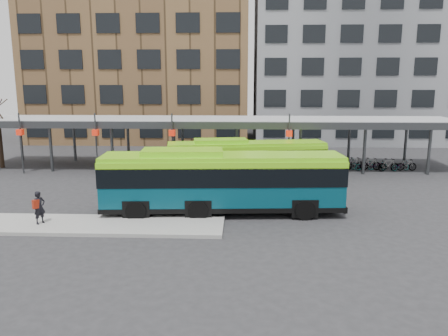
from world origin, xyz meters
TOP-DOWN VIEW (x-y plane):
  - ground at (0.00, 0.00)m, footprint 120.00×120.00m
  - boarding_island at (-5.50, -3.00)m, footprint 14.00×3.00m
  - canopy at (-0.06, 12.87)m, footprint 40.00×6.53m
  - tree at (-18.00, 12.00)m, footprint 1.64×1.64m
  - building_brick at (-10.00, 32.00)m, footprint 26.00×14.00m
  - building_grey at (16.00, 32.00)m, footprint 24.00×14.00m
  - bus_front at (1.29, -0.39)m, footprint 13.21×3.63m
  - bus_rear at (2.69, 7.67)m, footprint 11.65×4.20m
  - pedestrian at (-7.70, -3.12)m, footprint 0.66×0.72m
  - bike_rack at (13.33, 12.03)m, footprint 6.57×1.48m

SIDE VIEW (x-z plane):
  - ground at x=0.00m, z-range 0.00..0.00m
  - boarding_island at x=-5.50m, z-range 0.00..0.18m
  - bike_rack at x=13.33m, z-range -0.05..1.02m
  - pedestrian at x=-7.70m, z-range 0.19..1.85m
  - bus_rear at x=2.69m, z-range 0.06..3.21m
  - bus_front at x=1.29m, z-range 0.07..3.67m
  - tree at x=-18.00m, z-range -0.36..5.23m
  - canopy at x=-0.06m, z-range 1.51..6.31m
  - building_grey at x=16.00m, z-range 0.00..20.00m
  - building_brick at x=-10.00m, z-range 0.00..22.00m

